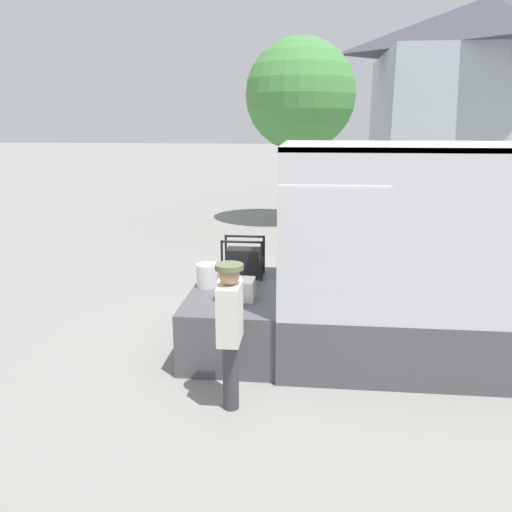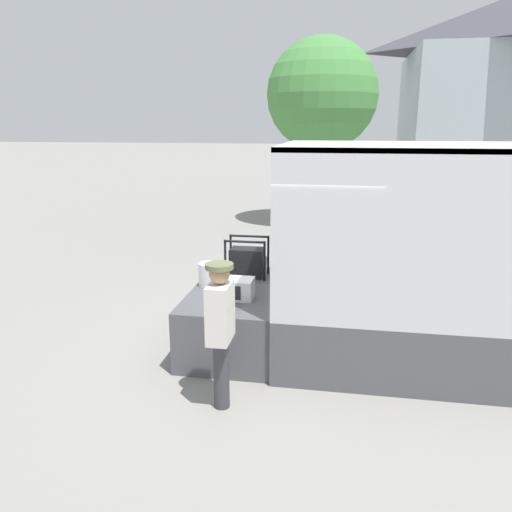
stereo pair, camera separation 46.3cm
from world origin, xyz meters
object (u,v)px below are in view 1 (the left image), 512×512
(orange_bucket, at_px, (207,275))
(portable_generator, at_px, (244,262))
(street_tree, at_px, (300,96))
(worker_person, at_px, (230,322))
(microwave, at_px, (236,289))

(orange_bucket, bearing_deg, portable_generator, 48.80)
(orange_bucket, relative_size, street_tree, 0.06)
(portable_generator, height_order, worker_person, worker_person)
(orange_bucket, relative_size, worker_person, 0.20)
(portable_generator, relative_size, orange_bucket, 1.91)
(microwave, height_order, orange_bucket, orange_bucket)
(microwave, distance_m, worker_person, 1.34)
(worker_person, bearing_deg, orange_bucket, 108.49)
(orange_bucket, height_order, street_tree, street_tree)
(microwave, distance_m, orange_bucket, 0.71)
(worker_person, bearing_deg, street_tree, 87.29)
(portable_generator, distance_m, orange_bucket, 0.72)
(orange_bucket, xyz_separation_m, street_tree, (1.14, 9.24, 3.00))
(portable_generator, relative_size, worker_person, 0.38)
(microwave, xyz_separation_m, street_tree, (0.64, 9.74, 3.03))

